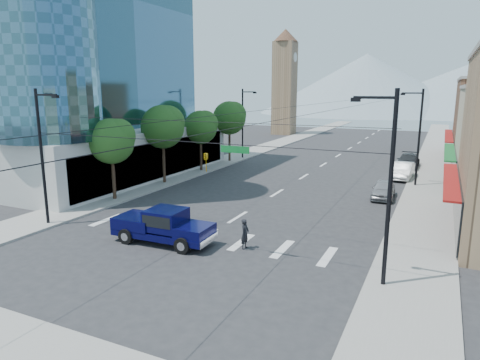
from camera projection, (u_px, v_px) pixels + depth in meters
The scene contains 20 objects.
ground at pixel (194, 244), 25.16m from camera, with size 160.00×160.00×0.00m, color #28282B.
sidewalk_left at pixel (263, 148), 65.53m from camera, with size 4.00×120.00×0.15m, color gray.
sidewalk_right at pixel (434, 159), 55.49m from camera, with size 4.00×120.00×0.15m, color gray.
sidewalk_cross at pixel (9, 356), 14.53m from camera, with size 28.00×4.00×0.15m, color gray.
office_tower at pixel (47, 36), 45.37m from camera, with size 29.50×27.00×30.00m.
clock_tower at pixel (285, 80), 84.66m from camera, with size 4.80×4.80×20.40m.
mountain_left at pixel (366, 84), 161.76m from camera, with size 80.00×80.00×22.00m, color gray.
mountain_right at pixel (468, 89), 156.39m from camera, with size 90.00×90.00×18.00m, color gray.
tree_near at pixel (113, 140), 34.14m from camera, with size 3.65×3.64×6.71m.
tree_midnear at pixel (164, 126), 40.20m from camera, with size 4.09×4.09×7.52m.
tree_midfar at pixel (202, 126), 46.51m from camera, with size 3.65×3.64×6.71m.
tree_far at pixel (231, 117), 52.58m from camera, with size 4.09×4.09×7.52m.
signal_rig at pixel (185, 170), 23.23m from camera, with size 21.80×0.20×9.00m.
lamp_pole_nw at pixel (243, 121), 55.11m from camera, with size 2.00×0.25×9.00m.
lamp_pole_ne at pixel (418, 134), 39.12m from camera, with size 2.00×0.25×9.00m.
pickup_truck at pixel (163, 225), 25.23m from camera, with size 6.23×2.54×2.09m.
pedestrian at pixel (245, 234), 24.34m from camera, with size 0.64×0.42×1.75m, color black.
parked_car_near at pixel (383, 189), 35.64m from camera, with size 1.77×4.41×1.50m, color #98989C.
parked_car_mid at pixel (403, 171), 43.37m from camera, with size 1.76×5.06×1.67m, color white.
parked_car_far at pixel (408, 161), 49.17m from camera, with size 2.32×5.70×1.65m, color #303133.
Camera 1 is at (12.65, -20.36, 8.96)m, focal length 32.00 mm.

